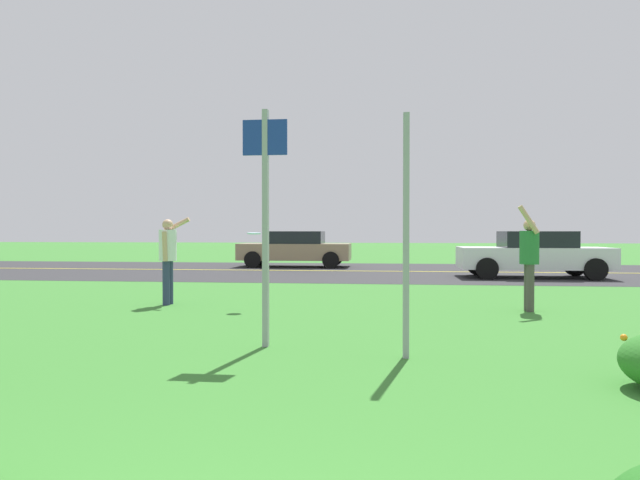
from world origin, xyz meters
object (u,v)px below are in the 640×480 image
Objects in this scene: person_catcher_green_shirt at (529,256)px; car_tan_center_right at (296,249)px; sign_post_near_path at (265,205)px; sign_post_by_roadside at (406,236)px; frisbee_pale_blue at (254,233)px; car_white_center_left at (534,254)px; person_thrower_white_shirt at (168,253)px.

person_catcher_green_shirt is 0.43× the size of car_tan_center_right.
sign_post_near_path reaches higher than car_tan_center_right.
sign_post_by_roadside reaches higher than frisbee_pale_blue.
person_catcher_green_shirt reaches higher than frisbee_pale_blue.
car_white_center_left is at bearing 47.64° from frisbee_pale_blue.
car_white_center_left is at bearing 40.12° from person_thrower_white_shirt.
sign_post_near_path reaches higher than frisbee_pale_blue.
person_thrower_white_shirt is 6.63× the size of frisbee_pale_blue.
person_catcher_green_shirt reaches higher than car_tan_center_right.
frisbee_pale_blue is at bearing -178.00° from person_catcher_green_shirt.
sign_post_by_roadside is at bearing -120.23° from person_catcher_green_shirt.
sign_post_near_path is 4.71m from person_thrower_white_shirt.
person_thrower_white_shirt is at bearing 137.06° from sign_post_by_roadside.
person_catcher_green_shirt is 0.43× the size of car_white_center_left.
sign_post_near_path reaches higher than person_thrower_white_shirt.
person_thrower_white_shirt is (-2.76, 3.75, -0.77)m from sign_post_near_path.
car_tan_center_right is (-2.11, 15.69, -1.04)m from sign_post_near_path.
car_white_center_left is (2.03, 7.59, -0.26)m from person_catcher_green_shirt.
car_white_center_left reaches higher than frisbee_pale_blue.
car_white_center_left is (4.39, 11.65, -0.66)m from sign_post_by_roadside.
person_catcher_green_shirt is 5.07m from frisbee_pale_blue.
car_white_center_left and car_tan_center_right have the same top height.
frisbee_pale_blue is (1.80, -0.28, 0.39)m from person_thrower_white_shirt.
sign_post_near_path is at bearing -82.35° from car_tan_center_right.
car_white_center_left is at bearing 61.40° from sign_post_near_path.
sign_post_by_roadside reaches higher than car_white_center_left.
person_thrower_white_shirt is 0.39× the size of car_tan_center_right.
sign_post_near_path is at bearing -138.38° from person_catcher_green_shirt.
frisbee_pale_blue is at bearing 105.50° from sign_post_near_path.
car_tan_center_right is (0.65, 11.94, -0.27)m from person_thrower_white_shirt.
person_thrower_white_shirt is at bearing 179.10° from person_catcher_green_shirt.
person_thrower_white_shirt reaches higher than car_tan_center_right.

